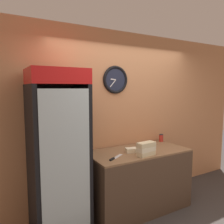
{
  "coord_description": "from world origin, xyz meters",
  "views": [
    {
      "loc": [
        -1.9,
        -1.65,
        1.82
      ],
      "look_at": [
        -0.44,
        0.94,
        1.5
      ],
      "focal_mm": 35.0,
      "sensor_mm": 36.0,
      "label": 1
    }
  ],
  "objects": [
    {
      "name": "prep_counter",
      "position": [
        0.0,
        0.91,
        0.45
      ],
      "size": [
        1.51,
        0.73,
        0.9
      ],
      "color": "#4C3828",
      "rests_on": "ground_plane"
    },
    {
      "name": "beverage_cooler",
      "position": [
        -1.19,
        1.0,
        1.11
      ],
      "size": [
        0.66,
        0.64,
        2.05
      ],
      "color": "black",
      "rests_on": "ground_plane"
    },
    {
      "name": "sandwich_stack_bottom",
      "position": [
        -0.06,
        0.66,
        0.93
      ],
      "size": [
        0.28,
        0.15,
        0.06
      ],
      "color": "beige",
      "rests_on": "prep_counter"
    },
    {
      "name": "wall_back",
      "position": [
        -0.0,
        1.33,
        1.36
      ],
      "size": [
        5.2,
        0.1,
        2.7
      ],
      "color": "tan",
      "rests_on": "ground_plane"
    },
    {
      "name": "sandwich_stack_top",
      "position": [
        -0.06,
        0.66,
        1.06
      ],
      "size": [
        0.28,
        0.15,
        0.06
      ],
      "color": "beige",
      "rests_on": "sandwich_stack_middle"
    },
    {
      "name": "sandwich_flat_left",
      "position": [
        -0.09,
        0.88,
        0.93
      ],
      "size": [
        0.29,
        0.19,
        0.06
      ],
      "color": "beige",
      "rests_on": "prep_counter"
    },
    {
      "name": "chefs_knife",
      "position": [
        -0.5,
        0.76,
        0.91
      ],
      "size": [
        0.29,
        0.2,
        0.02
      ],
      "color": "silver",
      "rests_on": "prep_counter"
    },
    {
      "name": "condiment_jar",
      "position": [
        0.68,
        1.17,
        0.96
      ],
      "size": [
        0.07,
        0.07,
        0.13
      ],
      "color": "#B72D23",
      "rests_on": "prep_counter"
    },
    {
      "name": "sandwich_stack_middle",
      "position": [
        -0.06,
        0.66,
        0.99
      ],
      "size": [
        0.28,
        0.15,
        0.06
      ],
      "color": "beige",
      "rests_on": "sandwich_stack_bottom"
    }
  ]
}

